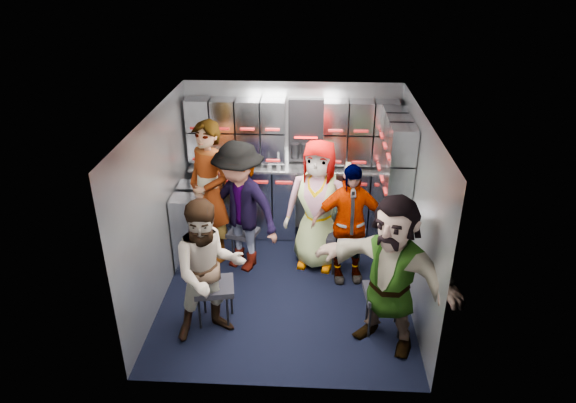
# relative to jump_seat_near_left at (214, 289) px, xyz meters

# --- Properties ---
(floor) EXTENTS (3.00, 3.00, 0.00)m
(floor) POSITION_rel_jump_seat_near_left_xyz_m (0.72, 0.61, -0.42)
(floor) COLOR black
(floor) RESTS_ON ground
(wall_back) EXTENTS (2.80, 0.04, 2.10)m
(wall_back) POSITION_rel_jump_seat_near_left_xyz_m (0.72, 2.11, 0.63)
(wall_back) COLOR #969CA3
(wall_back) RESTS_ON ground
(wall_left) EXTENTS (0.04, 3.00, 2.10)m
(wall_left) POSITION_rel_jump_seat_near_left_xyz_m (-0.68, 0.61, 0.63)
(wall_left) COLOR #969CA3
(wall_left) RESTS_ON ground
(wall_right) EXTENTS (0.04, 3.00, 2.10)m
(wall_right) POSITION_rel_jump_seat_near_left_xyz_m (2.12, 0.61, 0.63)
(wall_right) COLOR #969CA3
(wall_right) RESTS_ON ground
(ceiling) EXTENTS (2.80, 3.00, 0.02)m
(ceiling) POSITION_rel_jump_seat_near_left_xyz_m (0.72, 0.61, 1.68)
(ceiling) COLOR silver
(ceiling) RESTS_ON wall_back
(cart_bank_back) EXTENTS (2.68, 0.38, 0.99)m
(cart_bank_back) POSITION_rel_jump_seat_near_left_xyz_m (0.72, 1.90, 0.07)
(cart_bank_back) COLOR #9EA3AE
(cart_bank_back) RESTS_ON ground
(cart_bank_left) EXTENTS (0.38, 0.76, 0.99)m
(cart_bank_left) POSITION_rel_jump_seat_near_left_xyz_m (-0.47, 1.17, 0.07)
(cart_bank_left) COLOR #9EA3AE
(cart_bank_left) RESTS_ON ground
(counter) EXTENTS (2.68, 0.42, 0.03)m
(counter) POSITION_rel_jump_seat_near_left_xyz_m (0.72, 1.90, 0.59)
(counter) COLOR #B9BCC1
(counter) RESTS_ON cart_bank_back
(locker_bank_back) EXTENTS (2.68, 0.28, 0.82)m
(locker_bank_back) POSITION_rel_jump_seat_near_left_xyz_m (0.72, 1.96, 1.07)
(locker_bank_back) COLOR #9EA3AE
(locker_bank_back) RESTS_ON wall_back
(locker_bank_right) EXTENTS (0.28, 1.00, 0.82)m
(locker_bank_right) POSITION_rel_jump_seat_near_left_xyz_m (1.97, 1.31, 1.07)
(locker_bank_right) COLOR #9EA3AE
(locker_bank_right) RESTS_ON wall_right
(right_cabinet) EXTENTS (0.28, 1.20, 1.00)m
(right_cabinet) POSITION_rel_jump_seat_near_left_xyz_m (1.97, 1.21, 0.08)
(right_cabinet) COLOR #9EA3AE
(right_cabinet) RESTS_ON ground
(coffee_niche) EXTENTS (0.46, 0.16, 0.84)m
(coffee_niche) POSITION_rel_jump_seat_near_left_xyz_m (0.90, 2.02, 1.05)
(coffee_niche) COLOR black
(coffee_niche) RESTS_ON wall_back
(red_latch_strip) EXTENTS (2.60, 0.02, 0.03)m
(red_latch_strip) POSITION_rel_jump_seat_near_left_xyz_m (0.72, 1.70, 0.46)
(red_latch_strip) COLOR #A61615
(red_latch_strip) RESTS_ON cart_bank_back
(jump_seat_near_left) EXTENTS (0.46, 0.45, 0.48)m
(jump_seat_near_left) POSITION_rel_jump_seat_near_left_xyz_m (0.00, 0.00, 0.00)
(jump_seat_near_left) COLOR black
(jump_seat_near_left) RESTS_ON ground
(jump_seat_mid_left) EXTENTS (0.42, 0.41, 0.40)m
(jump_seat_mid_left) POSITION_rel_jump_seat_near_left_xyz_m (0.13, 1.25, -0.06)
(jump_seat_mid_left) COLOR black
(jump_seat_mid_left) RESTS_ON ground
(jump_seat_center) EXTENTS (0.34, 0.32, 0.40)m
(jump_seat_center) POSITION_rel_jump_seat_near_left_xyz_m (1.07, 1.37, -0.07)
(jump_seat_center) COLOR black
(jump_seat_center) RESTS_ON ground
(jump_seat_mid_right) EXTENTS (0.51, 0.49, 0.50)m
(jump_seat_mid_right) POSITION_rel_jump_seat_near_left_xyz_m (1.42, 1.08, 0.02)
(jump_seat_mid_right) COLOR black
(jump_seat_mid_right) RESTS_ON ground
(jump_seat_near_right) EXTENTS (0.45, 0.43, 0.49)m
(jump_seat_near_right) POSITION_rel_jump_seat_near_left_xyz_m (1.77, -0.04, 0.01)
(jump_seat_near_right) COLOR black
(jump_seat_near_right) RESTS_ON ground
(attendant_standing) EXTENTS (0.79, 0.75, 1.82)m
(attendant_standing) POSITION_rel_jump_seat_near_left_xyz_m (-0.27, 1.29, 0.49)
(attendant_standing) COLOR black
(attendant_standing) RESTS_ON ground
(attendant_arc_a) EXTENTS (0.91, 0.83, 1.53)m
(attendant_arc_a) POSITION_rel_jump_seat_near_left_xyz_m (-0.00, -0.18, 0.34)
(attendant_arc_a) COLOR black
(attendant_arc_a) RESTS_ON ground
(attendant_arc_b) EXTENTS (1.24, 1.05, 1.66)m
(attendant_arc_b) POSITION_rel_jump_seat_near_left_xyz_m (0.13, 1.07, 0.41)
(attendant_arc_b) COLOR black
(attendant_arc_b) RESTS_ON ground
(attendant_arc_c) EXTENTS (0.90, 0.69, 1.65)m
(attendant_arc_c) POSITION_rel_jump_seat_near_left_xyz_m (1.07, 1.19, 0.40)
(attendant_arc_c) COLOR black
(attendant_arc_c) RESTS_ON ground
(attendant_arc_d) EXTENTS (0.91, 0.47, 1.48)m
(attendant_arc_d) POSITION_rel_jump_seat_near_left_xyz_m (1.42, 0.90, 0.32)
(attendant_arc_d) COLOR black
(attendant_arc_d) RESTS_ON ground
(attendant_arc_e) EXTENTS (1.54, 1.24, 1.64)m
(attendant_arc_e) POSITION_rel_jump_seat_near_left_xyz_m (1.77, -0.22, 0.40)
(attendant_arc_e) COLOR black
(attendant_arc_e) RESTS_ON ground
(bottle_left) EXTENTS (0.06, 0.06, 0.23)m
(bottle_left) POSITION_rel_jump_seat_near_left_xyz_m (0.43, 1.85, 0.73)
(bottle_left) COLOR white
(bottle_left) RESTS_ON counter
(bottle_mid) EXTENTS (0.07, 0.07, 0.22)m
(bottle_mid) POSITION_rel_jump_seat_near_left_xyz_m (0.55, 1.85, 0.72)
(bottle_mid) COLOR white
(bottle_mid) RESTS_ON counter
(bottle_right) EXTENTS (0.06, 0.06, 0.26)m
(bottle_right) POSITION_rel_jump_seat_near_left_xyz_m (1.24, 1.85, 0.74)
(bottle_right) COLOR white
(bottle_right) RESTS_ON counter
(cup_left) EXTENTS (0.07, 0.07, 0.10)m
(cup_left) POSITION_rel_jump_seat_near_left_xyz_m (-0.46, 1.84, 0.66)
(cup_left) COLOR #CCB290
(cup_left) RESTS_ON counter
(cup_right) EXTENTS (0.08, 0.08, 0.10)m
(cup_right) POSITION_rel_jump_seat_near_left_xyz_m (1.46, 1.84, 0.66)
(cup_right) COLOR #CCB290
(cup_right) RESTS_ON counter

